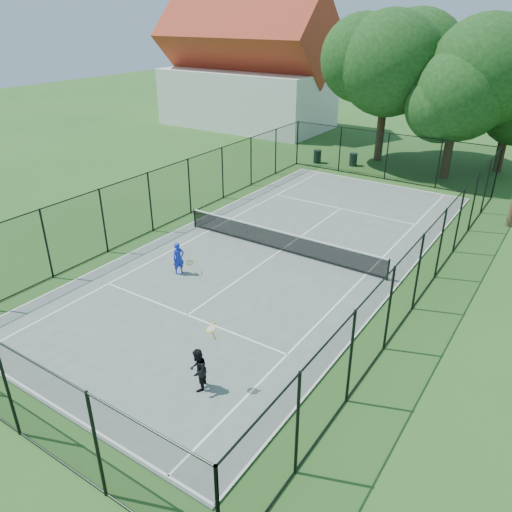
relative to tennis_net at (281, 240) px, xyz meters
The scene contains 12 objects.
ground 0.58m from the tennis_net, ahead, with size 120.00×120.00×0.00m, color #27541D.
tennis_court 0.55m from the tennis_net, ahead, with size 11.00×24.00×0.06m, color #56655D.
tennis_net is the anchor object (origin of this frame).
fence 0.92m from the tennis_net, ahead, with size 13.10×26.10×3.00m.
tree_near_left 18.20m from the tennis_net, 97.01° to the left, with size 7.46×7.46×9.73m.
tree_near_mid 16.52m from the tennis_net, 78.67° to the left, with size 6.71×6.71×8.77m.
tree_near_right 20.32m from the tennis_net, 73.38° to the left, with size 5.30×5.30×7.31m.
building 28.14m from the tennis_net, 127.69° to the left, with size 15.30×8.15×11.87m.
trash_bin_left 15.09m from the tennis_net, 111.10° to the left, with size 0.58×0.58×0.91m.
trash_bin_right 15.12m from the tennis_net, 101.43° to the left, with size 0.58×0.58×0.87m.
player_blue 4.78m from the tennis_net, 119.57° to the right, with size 0.83×0.58×1.35m.
player_black 9.56m from the tennis_net, 73.06° to the right, with size 0.76×0.89×2.15m.
Camera 1 is at (10.33, -17.54, 9.80)m, focal length 35.00 mm.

